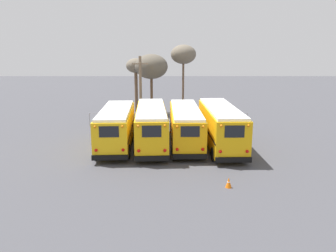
% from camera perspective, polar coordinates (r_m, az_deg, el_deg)
% --- Properties ---
extents(ground_plane, '(160.00, 160.00, 0.00)m').
position_cam_1_polar(ground_plane, '(27.10, 0.00, -3.70)').
color(ground_plane, '#424247').
extents(school_bus_0, '(2.97, 9.62, 3.17)m').
position_cam_1_polar(school_bus_0, '(27.31, -9.06, 0.02)').
color(school_bus_0, yellow).
rests_on(school_bus_0, ground).
extents(school_bus_1, '(3.01, 10.42, 3.26)m').
position_cam_1_polar(school_bus_1, '(27.21, -3.02, 0.22)').
color(school_bus_1, '#EAAA0F').
rests_on(school_bus_1, ground).
extents(school_bus_2, '(2.62, 10.45, 3.08)m').
position_cam_1_polar(school_bus_2, '(27.81, 2.95, 0.28)').
color(school_bus_2, '#E5A00C').
rests_on(school_bus_2, ground).
extents(school_bus_3, '(2.75, 10.52, 3.32)m').
position_cam_1_polar(school_bus_3, '(27.38, 9.04, 0.21)').
color(school_bus_3, '#EAAA0F').
rests_on(school_bus_3, ground).
extents(utility_pole, '(1.80, 0.33, 7.23)m').
position_cam_1_polar(utility_pole, '(37.87, -4.91, 6.77)').
color(utility_pole, '#75604C').
rests_on(utility_pole, ground).
extents(bare_tree_0, '(2.47, 2.47, 6.88)m').
position_cam_1_polar(bare_tree_0, '(42.73, -5.73, 10.09)').
color(bare_tree_0, brown).
rests_on(bare_tree_0, ground).
extents(bare_tree_1, '(3.23, 3.23, 8.58)m').
position_cam_1_polar(bare_tree_1, '(42.73, 2.61, 12.27)').
color(bare_tree_1, brown).
rests_on(bare_tree_1, ground).
extents(bare_tree_2, '(4.06, 4.06, 7.43)m').
position_cam_1_polar(bare_tree_2, '(41.03, -3.02, 10.26)').
color(bare_tree_2, brown).
rests_on(bare_tree_2, ground).
extents(fence_line, '(16.66, 0.06, 1.42)m').
position_cam_1_polar(fence_line, '(34.35, -0.02, 1.53)').
color(fence_line, '#939399').
rests_on(fence_line, ground).
extents(traffic_cone, '(0.36, 0.36, 0.61)m').
position_cam_1_polar(traffic_cone, '(19.56, 10.43, -9.65)').
color(traffic_cone, orange).
rests_on(traffic_cone, ground).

